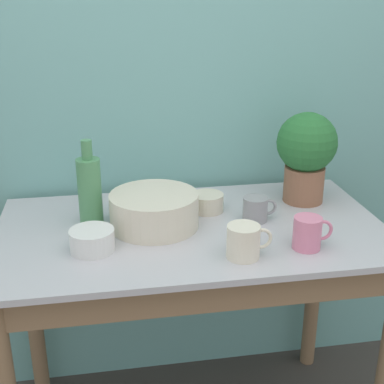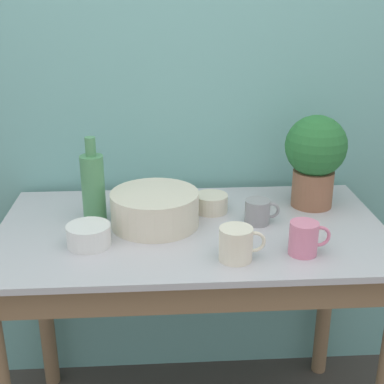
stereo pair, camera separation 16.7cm
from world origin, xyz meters
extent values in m
cube|color=#70ADA8|center=(0.00, 0.75, 1.20)|extent=(6.00, 0.05, 2.40)
cylinder|color=#846647|center=(-0.57, 0.64, 0.41)|extent=(0.06, 0.06, 0.82)
cylinder|color=#846647|center=(0.57, 0.64, 0.41)|extent=(0.06, 0.06, 0.82)
cube|color=#846647|center=(0.00, 0.05, 0.77)|extent=(1.14, 0.02, 0.10)
cube|color=#B2B2B7|center=(0.00, 0.35, 0.83)|extent=(1.24, 0.69, 0.02)
cylinder|color=#8C5B42|center=(0.43, 0.50, 0.90)|extent=(0.14, 0.14, 0.13)
sphere|color=#286B33|center=(0.43, 0.50, 1.05)|extent=(0.21, 0.21, 0.21)
cylinder|color=beige|center=(-0.12, 0.37, 0.89)|extent=(0.28, 0.28, 0.11)
cylinder|color=#4C8C59|center=(-0.32, 0.43, 0.95)|extent=(0.08, 0.08, 0.22)
cylinder|color=#4C8C59|center=(-0.32, 0.43, 1.09)|extent=(0.03, 0.03, 0.06)
cylinder|color=gray|center=(0.21, 0.36, 0.88)|extent=(0.08, 0.08, 0.08)
torus|color=gray|center=(0.26, 0.36, 0.88)|extent=(0.05, 0.01, 0.05)
cylinder|color=beige|center=(0.11, 0.12, 0.89)|extent=(0.10, 0.10, 0.10)
torus|color=beige|center=(0.16, 0.12, 0.89)|extent=(0.06, 0.01, 0.06)
cylinder|color=pink|center=(0.31, 0.14, 0.89)|extent=(0.08, 0.08, 0.10)
torus|color=pink|center=(0.35, 0.14, 0.89)|extent=(0.06, 0.01, 0.06)
cylinder|color=beige|center=(0.07, 0.47, 0.87)|extent=(0.11, 0.11, 0.06)
cylinder|color=silver|center=(-0.31, 0.24, 0.87)|extent=(0.13, 0.13, 0.06)
camera|label=1|loc=(-0.26, -1.19, 1.56)|focal=50.00mm
camera|label=2|loc=(-0.10, -1.21, 1.56)|focal=50.00mm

